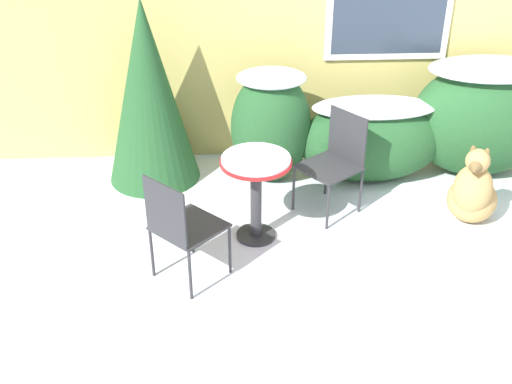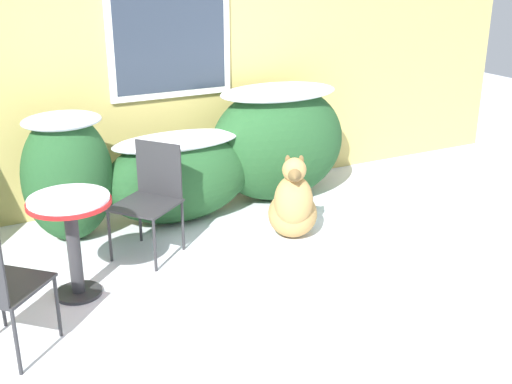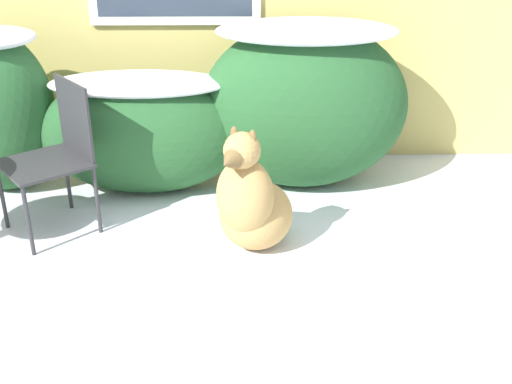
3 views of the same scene
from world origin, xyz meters
name	(u,v)px [view 3 (image 3 of 3)]	position (x,y,z in m)	size (l,w,h in m)	color
ground_plane	(161,333)	(0.00, 0.00, 0.00)	(16.00, 16.00, 0.00)	white
shrub_middle	(142,130)	(-0.28, 1.57, 0.44)	(1.37, 0.62, 0.81)	#235128
shrub_right	(305,101)	(0.80, 1.67, 0.60)	(1.38, 0.85, 1.12)	#235128
patio_chair_near_table	(56,151)	(-0.70, 1.06, 0.49)	(0.64, 0.64, 0.89)	#2D2D30
dog	(252,204)	(0.44, 0.76, 0.29)	(0.57, 0.62, 0.77)	tan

